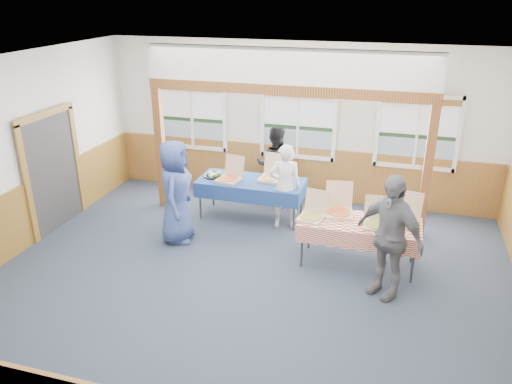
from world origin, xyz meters
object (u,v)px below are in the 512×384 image
at_px(table_left, 251,183).
at_px(man_blue, 176,192).
at_px(woman_black, 275,165).
at_px(table_right, 360,225).
at_px(person_grey, 389,236).
at_px(woman_white, 285,187).

distance_m(table_left, man_blue, 1.59).
bearing_deg(man_blue, table_left, -48.90).
bearing_deg(woman_black, table_right, 125.31).
bearing_deg(person_grey, man_blue, -156.38).
xyz_separation_m(table_left, table_right, (2.15, -1.24, -0.00)).
relative_size(table_right, woman_black, 1.27).
height_order(woman_black, person_grey, person_grey).
height_order(woman_white, person_grey, person_grey).
height_order(woman_black, man_blue, man_blue).
bearing_deg(woman_black, woman_white, 105.94).
distance_m(table_right, woman_white, 1.75).
bearing_deg(woman_white, person_grey, 119.81).
bearing_deg(table_right, woman_white, 127.78).
xyz_separation_m(table_left, woman_white, (0.71, -0.25, 0.10)).
bearing_deg(man_blue, table_right, -100.99).
bearing_deg(woman_white, table_left, -37.46).
xyz_separation_m(table_right, man_blue, (-3.11, -0.02, 0.21)).
bearing_deg(woman_white, man_blue, 12.70).
bearing_deg(woman_white, table_right, 127.22).
relative_size(table_right, woman_white, 1.26).
bearing_deg(man_blue, person_grey, -112.32).
bearing_deg(person_grey, table_left, 177.84).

